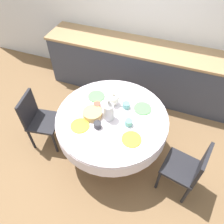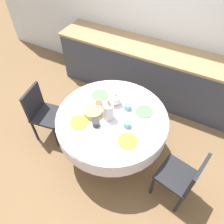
{
  "view_description": "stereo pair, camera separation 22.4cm",
  "coord_description": "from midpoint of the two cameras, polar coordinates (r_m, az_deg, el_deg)",
  "views": [
    {
      "loc": [
        0.61,
        -1.64,
        2.78
      ],
      "look_at": [
        0.0,
        0.0,
        0.83
      ],
      "focal_mm": 35.0,
      "sensor_mm": 36.0,
      "label": 1
    },
    {
      "loc": [
        0.82,
        -1.55,
        2.78
      ],
      "look_at": [
        0.0,
        0.0,
        0.83
      ],
      "focal_mm": 35.0,
      "sensor_mm": 36.0,
      "label": 2
    }
  ],
  "objects": [
    {
      "name": "cup_near_right",
      "position": [
        2.56,
        1.89,
        -2.92
      ],
      "size": [
        0.09,
        0.09,
        0.08
      ],
      "primitive_type": "cylinder",
      "color": "#5BA39E",
      "rests_on": "dining_table"
    },
    {
      "name": "dining_table",
      "position": [
        2.77,
        -2.32,
        -2.91
      ],
      "size": [
        1.4,
        1.4,
        0.75
      ],
      "color": "brown",
      "rests_on": "ground_plane"
    },
    {
      "name": "chair_right",
      "position": [
        3.21,
        -20.59,
        -1.65
      ],
      "size": [
        0.46,
        0.46,
        0.86
      ],
      "rotation": [
        0.0,
        0.0,
        -1.41
      ],
      "color": "black",
      "rests_on": "ground_plane"
    },
    {
      "name": "plate_far_right",
      "position": [
        2.77,
        5.71,
        0.84
      ],
      "size": [
        0.22,
        0.22,
        0.01
      ],
      "primitive_type": "cylinder",
      "color": "#5BA85B",
      "rests_on": "dining_table"
    },
    {
      "name": "cup_far_left",
      "position": [
        2.76,
        -6.2,
        1.54
      ],
      "size": [
        0.09,
        0.09,
        0.08
      ],
      "primitive_type": "cylinder",
      "color": "#CC4C3D",
      "rests_on": "dining_table"
    },
    {
      "name": "ground_plane",
      "position": [
        3.28,
        -1.99,
        -9.91
      ],
      "size": [
        12.0,
        12.0,
        0.0
      ],
      "primitive_type": "plane",
      "color": "brown"
    },
    {
      "name": "teapot",
      "position": [
        2.76,
        -1.93,
        3.23
      ],
      "size": [
        0.2,
        0.15,
        0.19
      ],
      "color": "silver",
      "rests_on": "dining_table"
    },
    {
      "name": "plate_far_left",
      "position": [
        2.92,
        -6.32,
        4.02
      ],
      "size": [
        0.22,
        0.22,
        0.01
      ],
      "primitive_type": "cylinder",
      "color": "#5BA85B",
      "rests_on": "dining_table"
    },
    {
      "name": "bread_basket",
      "position": [
        2.68,
        -7.49,
        -0.5
      ],
      "size": [
        0.24,
        0.24,
        0.07
      ],
      "primitive_type": "cylinder",
      "color": "tan",
      "rests_on": "dining_table"
    },
    {
      "name": "kitchen_counter",
      "position": [
        3.86,
        5.75,
        10.86
      ],
      "size": [
        3.24,
        0.64,
        0.92
      ],
      "color": "#383D4C",
      "rests_on": "ground_plane"
    },
    {
      "name": "cup_near_left",
      "position": [
        2.55,
        -6.32,
        -3.51
      ],
      "size": [
        0.09,
        0.09,
        0.08
      ],
      "primitive_type": "cylinder",
      "color": "#28282D",
      "rests_on": "dining_table"
    },
    {
      "name": "plate_near_right",
      "position": [
        2.46,
        2.5,
        -7.24
      ],
      "size": [
        0.22,
        0.22,
        0.01
      ],
      "primitive_type": "cylinder",
      "color": "yellow",
      "rests_on": "dining_table"
    },
    {
      "name": "cup_far_right",
      "position": [
        2.75,
        1.43,
        1.65
      ],
      "size": [
        0.09,
        0.09,
        0.08
      ],
      "primitive_type": "cylinder",
      "color": "#5BA39E",
      "rests_on": "dining_table"
    },
    {
      "name": "coffee_carafe",
      "position": [
        2.56,
        -3.36,
        0.26
      ],
      "size": [
        0.13,
        0.13,
        0.31
      ],
      "color": "#B2B2B7",
      "rests_on": "dining_table"
    },
    {
      "name": "wall_back",
      "position": [
        3.72,
        8.4,
        24.11
      ],
      "size": [
        7.0,
        0.05,
        2.6
      ],
      "color": "silver",
      "rests_on": "ground_plane"
    },
    {
      "name": "chair_left",
      "position": [
        2.69,
        16.96,
        -13.99
      ],
      "size": [
        0.47,
        0.47,
        0.86
      ],
      "rotation": [
        0.0,
        0.0,
        1.36
      ],
      "color": "black",
      "rests_on": "ground_plane"
    },
    {
      "name": "plate_near_left",
      "position": [
        2.62,
        -10.83,
        -3.65
      ],
      "size": [
        0.22,
        0.22,
        0.01
      ],
      "primitive_type": "cylinder",
      "color": "yellow",
      "rests_on": "dining_table"
    }
  ]
}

